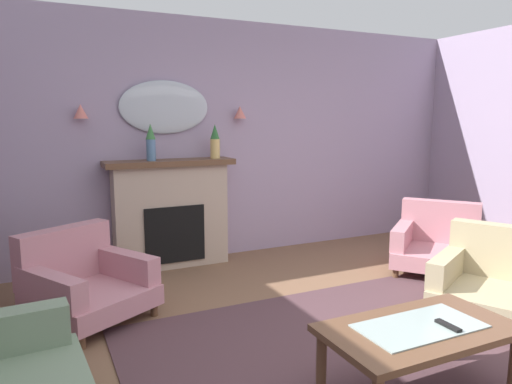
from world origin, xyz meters
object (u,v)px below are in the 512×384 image
Objects in this scene: mantel_vase_centre at (151,142)px; wall_mirror at (165,107)px; wall_sconce_right at (240,112)px; armchair_in_corner at (494,279)px; mantel_vase_right at (215,142)px; wall_sconce_left at (81,111)px; fireplace at (171,215)px; coffee_table at (419,336)px; armchair_by_coffee_table at (437,242)px; tv_remote at (448,326)px; armchair_beside_couch at (83,281)px.

wall_mirror is at bearing 40.36° from mantel_vase_centre.
wall_mirror is 0.85m from wall_sconce_right.
wall_sconce_right is 3.05m from armchair_in_corner.
wall_sconce_left is (-1.35, 0.12, 0.32)m from mantel_vase_right.
mantel_vase_right is at bearing -3.24° from fireplace.
armchair_in_corner reaches higher than coffee_table.
mantel_vase_centre is 3.16m from armchair_by_coffee_table.
wall_mirror is 3.54m from tv_remote.
coffee_table is at bearing -138.58° from armchair_by_coffee_table.
mantel_vase_right is 2.32× the size of tv_remote.
armchair_in_corner is at bearing -57.49° from mantel_vase_right.
mantel_vase_centre reaches higher than mantel_vase_right.
mantel_vase_centre reaches higher than armchair_by_coffee_table.
mantel_vase_centre is 2.72× the size of wall_sconce_left.
armchair_in_corner is (2.00, -2.53, -1.40)m from wall_mirror.
wall_mirror is at bearing 128.39° from armchair_in_corner.
wall_sconce_left reaches higher than armchair_beside_couch.
fireplace is 2.83m from armchair_by_coffee_table.
wall_sconce_right is 2.56m from armchair_by_coffee_table.
coffee_table is 0.96× the size of armchair_by_coffee_table.
mantel_vase_centre is 3.32m from tv_remote.
armchair_beside_couch is at bearing -134.84° from fireplace.
wall_sconce_left is 1.75m from armchair_beside_couch.
mantel_vase_right is 0.33× the size of armchair_beside_couch.
armchair_beside_couch is (-3.00, 1.38, 0.00)m from armchair_in_corner.
coffee_table is 2.50m from armchair_by_coffee_table.
armchair_in_corner is 1.14m from armchair_by_coffee_table.
wall_sconce_left reaches higher than mantel_vase_centre.
armchair_in_corner and armchair_by_coffee_table have the same top height.
coffee_table is (0.60, -3.15, -1.33)m from wall_mirror.
wall_sconce_right reaches higher than mantel_vase_right.
mantel_vase_centre is at bearing -171.94° from fireplace.
mantel_vase_right is at bearing 0.00° from mantel_vase_centre.
fireplace reaches higher than armchair_by_coffee_table.
mantel_vase_centre is 3.23m from coffee_table.
mantel_vase_right reaches higher than tv_remote.
armchair_by_coffee_table is at bearing -26.34° from mantel_vase_centre.
mantel_vase_centre is 0.34× the size of armchair_beside_couch.
armchair_by_coffee_table is (3.47, -0.35, 0.00)m from armchair_beside_couch.
wall_sconce_left is at bearing 180.00° from wall_sconce_right.
armchair_by_coffee_table is (1.62, -1.44, -1.35)m from wall_sconce_right.
armchair_by_coffee_table is (1.87, 1.65, -0.08)m from coffee_table.
coffee_table is at bearing -156.35° from armchair_in_corner.
coffee_table is 2.56m from armchair_beside_couch.
mantel_vase_right is 0.34× the size of coffee_table.
wall_sconce_right is 0.13× the size of coffee_table.
armchair_in_corner is (1.50, -2.36, -1.04)m from mantel_vase_right.
wall_sconce_right is (0.85, -0.05, -0.05)m from wall_mirror.
coffee_table is 0.99× the size of armchair_beside_couch.
wall_sconce_right is 2.54m from armchair_beside_couch.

